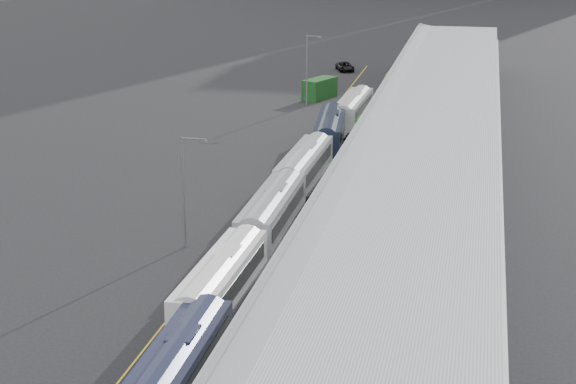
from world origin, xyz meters
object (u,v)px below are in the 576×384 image
(bus_5, at_px, (330,136))
(shipping_container, at_px, (320,89))
(bus_4, at_px, (304,173))
(street_lamp_near, at_px, (186,184))
(bus_2, at_px, (221,291))
(suv, at_px, (345,67))
(street_lamp_far, at_px, (308,66))
(bus_6, at_px, (353,114))
(bus_3, at_px, (272,221))

(bus_5, height_order, shipping_container, bus_5)
(bus_4, distance_m, street_lamp_near, 18.07)
(bus_2, height_order, bus_4, bus_4)
(bus_4, xyz_separation_m, suv, (-6.09, 67.50, -1.02))
(street_lamp_far, bearing_deg, bus_5, -73.84)
(bus_4, distance_m, bus_6, 27.16)
(bus_5, height_order, bus_6, bus_5)
(bus_3, relative_size, bus_6, 1.03)
(bus_2, distance_m, street_lamp_near, 13.82)
(bus_3, xyz_separation_m, bus_5, (-0.17, 29.64, -0.05))
(bus_3, relative_size, suv, 2.78)
(bus_3, distance_m, suv, 81.83)
(bus_6, height_order, street_lamp_near, street_lamp_near)
(bus_2, relative_size, bus_3, 0.97)
(bus_6, bearing_deg, shipping_container, 114.11)
(bus_6, bearing_deg, bus_4, -89.76)
(bus_5, height_order, street_lamp_far, street_lamp_far)
(bus_4, height_order, bus_6, bus_4)
(bus_3, distance_m, bus_6, 41.24)
(bus_5, xyz_separation_m, street_lamp_near, (-5.93, -32.25, 3.40))
(bus_4, relative_size, street_lamp_far, 1.50)
(bus_6, bearing_deg, bus_3, -89.12)
(bus_3, distance_m, bus_4, 14.09)
(bus_4, bearing_deg, shipping_container, 99.02)
(shipping_container, bearing_deg, bus_2, -62.44)
(shipping_container, bearing_deg, bus_3, -61.15)
(street_lamp_near, height_order, street_lamp_far, street_lamp_far)
(street_lamp_far, bearing_deg, bus_6, -56.72)
(bus_2, xyz_separation_m, bus_6, (0.77, 55.81, -0.01))
(street_lamp_far, bearing_deg, bus_3, -82.59)
(street_lamp_near, relative_size, street_lamp_far, 0.94)
(street_lamp_far, distance_m, shipping_container, 6.68)
(suv, bearing_deg, bus_3, -105.63)
(bus_2, distance_m, suv, 96.36)
(bus_2, xyz_separation_m, suv, (-6.07, 96.17, -0.98))
(bus_4, relative_size, suv, 2.77)
(bus_6, relative_size, suv, 2.70)
(shipping_container, bearing_deg, bus_4, -59.30)
(bus_4, bearing_deg, street_lamp_near, -108.80)
(bus_2, bearing_deg, street_lamp_near, 117.75)
(shipping_container, bearing_deg, suv, 112.60)
(shipping_container, distance_m, suv, 23.53)
(bus_2, bearing_deg, street_lamp_far, 96.83)
(street_lamp_near, bearing_deg, suv, 90.04)
(bus_4, xyz_separation_m, street_lamp_near, (-6.03, -16.70, 3.35))
(bus_5, bearing_deg, suv, 90.97)
(street_lamp_far, bearing_deg, shipping_container, 83.15)
(bus_5, relative_size, shipping_container, 2.44)
(street_lamp_near, distance_m, suv, 84.31)
(bus_2, distance_m, shipping_container, 72.91)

